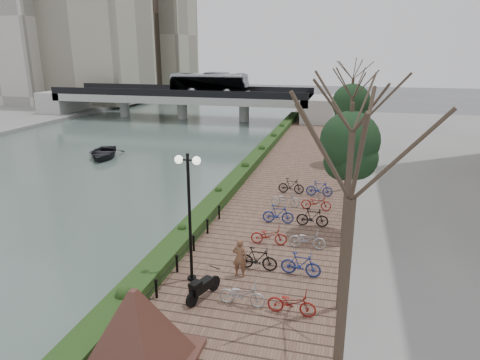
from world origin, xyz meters
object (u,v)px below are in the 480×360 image
(pedestrian, at_px, (240,257))
(lamppost, at_px, (189,192))
(granite_monument, at_px, (136,329))
(motorcycle, at_px, (203,286))
(boat, at_px, (103,153))

(pedestrian, bearing_deg, lamppost, 20.03)
(granite_monument, distance_m, pedestrian, 6.05)
(lamppost, xyz_separation_m, motorcycle, (0.91, -1.20, -3.22))
(granite_monument, height_order, motorcycle, granite_monument)
(granite_monument, bearing_deg, boat, 123.31)
(lamppost, distance_m, motorcycle, 3.55)
(pedestrian, bearing_deg, motorcycle, 63.29)
(granite_monument, height_order, pedestrian, granite_monument)
(motorcycle, bearing_deg, lamppost, 147.51)
(granite_monument, bearing_deg, motorcycle, 80.73)
(lamppost, relative_size, boat, 1.12)
(lamppost, bearing_deg, granite_monument, -86.90)
(granite_monument, relative_size, lamppost, 0.93)
(granite_monument, bearing_deg, lamppost, 93.10)
(boat, bearing_deg, motorcycle, -70.05)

